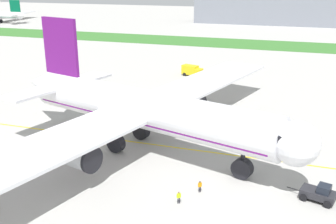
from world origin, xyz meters
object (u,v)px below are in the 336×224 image
at_px(ground_crew_marshaller_front, 179,196).
at_px(service_truck_catering_van, 192,70).
at_px(airliner_foreground, 142,109).
at_px(pushback_tug, 319,193).
at_px(ground_crew_wingwalker_port, 52,153).
at_px(service_truck_fuel_bowser, 61,74).
at_px(ground_crew_wingwalker_starboard, 200,185).

relative_size(ground_crew_marshaller_front, service_truck_catering_van, 0.26).
distance_m(airliner_foreground, pushback_tug, 27.48).
xyz_separation_m(ground_crew_marshaller_front, service_truck_catering_van, (-15.08, 62.31, 0.60)).
relative_size(airliner_foreground, service_truck_catering_van, 13.58).
relative_size(ground_crew_wingwalker_port, ground_crew_marshaller_front, 0.99).
relative_size(ground_crew_wingwalker_port, service_truck_fuel_bowser, 0.32).
xyz_separation_m(service_truck_fuel_bowser, service_truck_catering_van, (31.39, 14.77, -0.03)).
height_order(ground_crew_wingwalker_starboard, service_truck_fuel_bowser, service_truck_fuel_bowser).
xyz_separation_m(airliner_foreground, service_truck_fuel_bowser, (-36.49, 34.14, -4.94)).
height_order(ground_crew_wingwalker_starboard, service_truck_catering_van, service_truck_catering_van).
bearing_deg(ground_crew_wingwalker_port, service_truck_catering_van, 83.59).
distance_m(airliner_foreground, ground_crew_marshaller_front, 17.62).
relative_size(airliner_foreground, ground_crew_wingwalker_starboard, 52.44).
height_order(pushback_tug, service_truck_fuel_bowser, service_truck_fuel_bowser).
relative_size(ground_crew_wingwalker_starboard, service_truck_fuel_bowser, 0.32).
distance_m(ground_crew_wingwalker_port, service_truck_catering_van, 56.73).
height_order(service_truck_fuel_bowser, service_truck_catering_van, service_truck_fuel_bowser).
distance_m(ground_crew_marshaller_front, ground_crew_wingwalker_starboard, 3.77).
relative_size(pushback_tug, service_truck_catering_van, 0.98).
relative_size(ground_crew_marshaller_front, service_truck_fuel_bowser, 0.32).
bearing_deg(ground_crew_wingwalker_port, pushback_tug, -0.02).
relative_size(ground_crew_wingwalker_port, service_truck_catering_van, 0.26).
distance_m(ground_crew_wingwalker_starboard, service_truck_fuel_bowser, 65.43).
bearing_deg(ground_crew_wingwalker_starboard, service_truck_catering_van, 105.93).
bearing_deg(airliner_foreground, ground_crew_wingwalker_starboard, -40.63).
bearing_deg(pushback_tug, ground_crew_wingwalker_port, 179.98).
bearing_deg(airliner_foreground, service_truck_fuel_bowser, 136.91).
xyz_separation_m(pushback_tug, ground_crew_marshaller_front, (-15.87, -5.92, -0.05)).
distance_m(airliner_foreground, ground_crew_wingwalker_port, 14.75).
bearing_deg(pushback_tug, service_truck_catering_van, 118.76).
distance_m(airliner_foreground, ground_crew_wingwalker_starboard, 16.45).
xyz_separation_m(airliner_foreground, pushback_tug, (25.85, -7.49, -5.52)).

